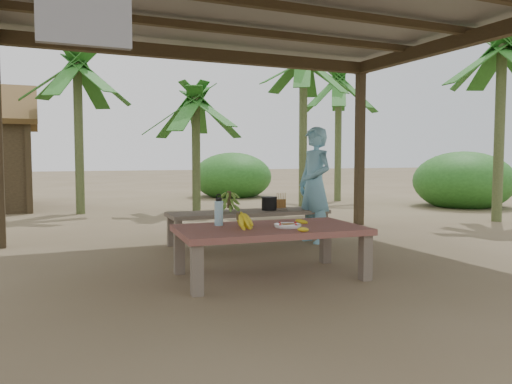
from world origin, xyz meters
name	(u,v)px	position (x,y,z in m)	size (l,w,h in m)	color
ground	(270,264)	(0.00, 0.00, 0.00)	(80.00, 80.00, 0.00)	brown
pavilion	(270,7)	(-0.01, -0.01, 2.78)	(6.60, 5.60, 2.95)	black
work_table	(270,233)	(-0.26, -0.54, 0.43)	(1.88, 1.14, 0.50)	brown
bench	(249,215)	(0.28, 1.27, 0.39)	(2.22, 0.67, 0.45)	brown
ripe_banana_bunch	(238,220)	(-0.59, -0.54, 0.58)	(0.27, 0.23, 0.17)	yellow
plate	(288,226)	(-0.13, -0.66, 0.52)	(0.26, 0.26, 0.04)	white
loose_banana_front	(303,230)	(-0.13, -0.98, 0.52)	(0.04, 0.17, 0.04)	yellow
loose_banana_side	(302,222)	(0.13, -0.47, 0.52)	(0.04, 0.14, 0.04)	yellow
water_flask	(219,212)	(-0.69, -0.26, 0.63)	(0.09, 0.09, 0.32)	teal
green_banana_stalk	(229,201)	(0.00, 1.28, 0.60)	(0.26, 0.26, 0.29)	#598C2D
cooking_pot	(269,204)	(0.58, 1.26, 0.54)	(0.21, 0.21, 0.18)	black
skewer_rack	(281,201)	(0.73, 1.21, 0.57)	(0.18, 0.08, 0.24)	#A57F47
woman	(315,185)	(1.16, 1.03, 0.80)	(0.58, 0.38, 1.60)	#6EB1D0
banana_plant_ne	(303,72)	(3.10, 4.86, 3.05)	(1.80, 1.80, 3.55)	#596638
banana_plant_n	(196,111)	(0.80, 5.44, 2.17)	(1.80, 1.80, 2.65)	#596638
banana_plant_nw	(77,77)	(-1.53, 6.00, 2.82)	(1.80, 1.80, 3.31)	#596638
banana_plant_e	(502,61)	(5.38, 1.65, 2.91)	(1.80, 1.80, 3.41)	#596638
banana_plant_far	(339,91)	(5.06, 6.47, 2.94)	(1.80, 1.80, 3.44)	#596638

